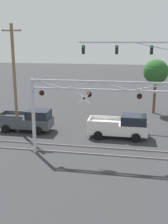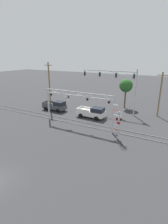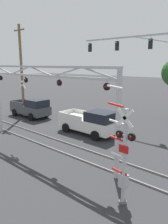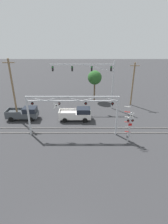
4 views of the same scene
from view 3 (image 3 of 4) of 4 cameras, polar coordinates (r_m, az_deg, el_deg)
The scene contains 8 objects.
rail_track_near at distance 16.02m, azimuth -9.60°, elevation -8.91°, with size 80.00×0.08×0.10m, color gray.
rail_track_far at distance 16.89m, azimuth -5.78°, elevation -7.66°, with size 80.00×0.08×0.10m, color gray.
crossing_gantry at distance 14.90m, azimuth -11.02°, elevation 4.93°, with size 12.35×0.29×5.73m.
crossing_signal_mast at distance 9.31m, azimuth 10.18°, elevation -12.03°, with size 1.37×0.35×5.02m.
traffic_signal_span at distance 20.25m, azimuth 19.60°, elevation 12.85°, with size 11.46×0.39×8.88m.
pickup_truck_lead at distance 18.39m, azimuth 1.69°, elevation -2.66°, with size 5.26×2.27×2.10m.
pickup_truck_following at distance 25.04m, azimuth -13.58°, elevation 1.07°, with size 5.12×2.27×2.10m.
utility_pole_left at distance 25.23m, azimuth -16.00°, elevation 10.34°, with size 1.80×0.28×9.93m.
Camera 3 is at (11.73, 6.67, 5.85)m, focal length 35.00 mm.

